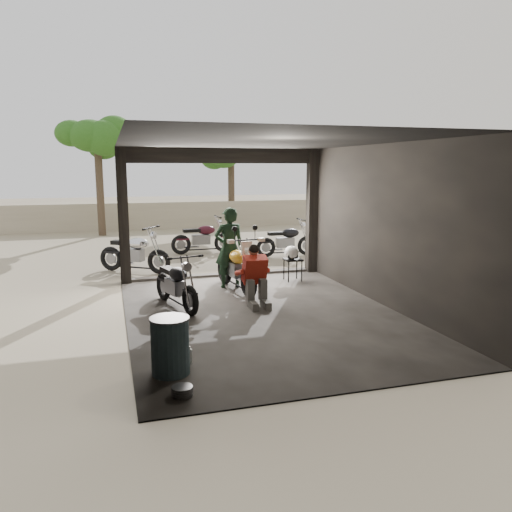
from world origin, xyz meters
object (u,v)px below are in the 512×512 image
main_bike (236,263)px  rider (229,248)px  helmet (291,253)px  mechanic (256,278)px  outside_bike_b (203,235)px  oil_drum (170,347)px  stool (293,262)px  sign_post (336,203)px  outside_bike_c (287,238)px  outside_bike_a (134,249)px  left_bike (176,280)px

main_bike → rider: rider is taller
rider → helmet: bearing=-172.0°
main_bike → mechanic: (0.07, -1.38, -0.04)m
outside_bike_b → rider: size_ratio=0.95×
helmet → oil_drum: 5.86m
stool → helmet: 0.26m
mechanic → oil_drum: size_ratio=1.52×
oil_drum → sign_post: size_ratio=0.30×
rider → helmet: rider is taller
outside_bike_b → rider: bearing=174.7°
rider → oil_drum: 4.95m
rider → stool: (1.64, 0.24, -0.45)m
rider → helmet: (1.57, 0.18, -0.21)m
sign_post → outside_bike_c: bearing=87.8°
helmet → main_bike: bearing=-144.8°
main_bike → rider: bearing=95.8°
outside_bike_c → helmet: size_ratio=4.72×
mechanic → sign_post: 4.64m
sign_post → outside_bike_a: bearing=150.8°
outside_bike_a → outside_bike_c: bearing=-41.2°
main_bike → left_bike: 1.77m
outside_bike_c → oil_drum: outside_bike_c is taller
oil_drum → rider: bearing=67.4°
outside_bike_b → oil_drum: outside_bike_b is taller
outside_bike_a → mechanic: 4.61m
stool → oil_drum: bearing=-126.5°
main_bike → outside_bike_b: (0.19, 5.13, -0.04)m
stool → helmet: (-0.06, -0.06, 0.24)m
helmet → outside_bike_a: bearing=165.5°
outside_bike_b → oil_drum: size_ratio=2.25×
left_bike → helmet: bearing=10.4°
main_bike → oil_drum: (-1.97, -4.23, -0.24)m
outside_bike_a → oil_drum: size_ratio=2.32×
outside_bike_c → oil_drum: 9.29m
main_bike → left_bike: size_ratio=1.16×
stool → mechanic: bearing=-127.8°
stool → helmet: helmet is taller
outside_bike_c → mechanic: mechanic is taller
rider → oil_drum: (-1.89, -4.54, -0.54)m
helmet → outside_bike_b: bearing=123.1°
main_bike → oil_drum: main_bike is taller
outside_bike_b → stool: outside_bike_b is taller
main_bike → outside_bike_c: size_ratio=1.12×
main_bike → outside_bike_c: bearing=48.2°
mechanic → oil_drum: (-2.04, -2.85, -0.20)m
mechanic → oil_drum: 3.51m
mechanic → stool: mechanic is taller
main_bike → outside_bike_a: bearing=119.8°
main_bike → helmet: (1.50, 0.48, 0.09)m
mechanic → helmet: 2.35m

